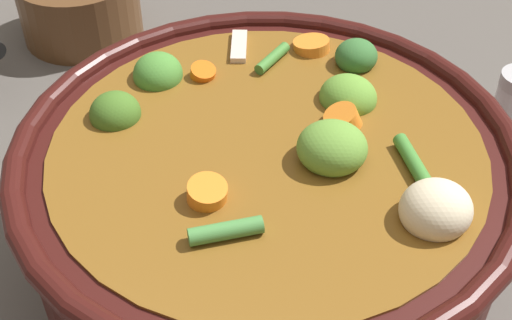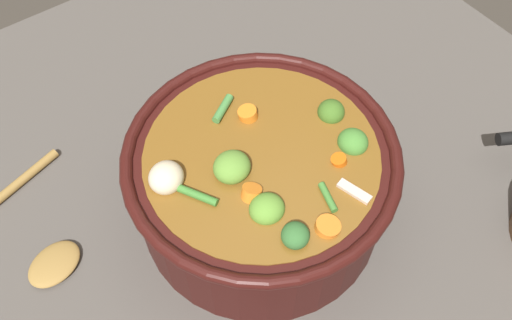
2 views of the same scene
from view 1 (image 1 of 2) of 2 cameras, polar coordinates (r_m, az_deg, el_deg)
ground_plane at (r=0.53m, az=0.78°, el=-9.21°), size 1.10×1.10×0.00m
cooking_pot at (r=0.48m, az=0.88°, el=-3.97°), size 0.33×0.33×0.15m
small_saucepan at (r=0.80m, az=-14.60°, el=12.19°), size 0.18×0.21×0.07m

